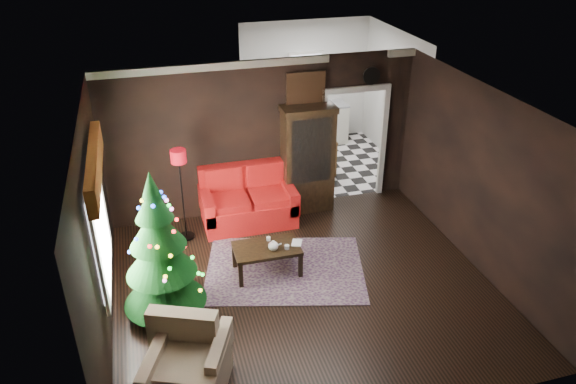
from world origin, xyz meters
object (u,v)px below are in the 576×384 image
object	(u,v)px
christmas_tree	(159,250)
wall_clock	(371,76)
floor_lamp	(182,195)
loveseat	(248,198)
coffee_table	(267,259)
teapot	(273,246)
armchair	(188,361)
kitchen_table	(316,155)
curio_cabinet	(308,162)

from	to	relation	value
christmas_tree	wall_clock	size ratio (longest dim) A/B	6.69
floor_lamp	loveseat	bearing A→B (deg)	10.91
coffee_table	teapot	size ratio (longest dim) A/B	5.81
armchair	wall_clock	bearing A→B (deg)	68.72
kitchen_table	teapot	bearing A→B (deg)	-118.24
armchair	coffee_table	distance (m)	2.46
armchair	coffee_table	size ratio (longest dim) A/B	0.90
curio_cabinet	wall_clock	distance (m)	1.88
armchair	kitchen_table	bearing A→B (deg)	80.66
teapot	kitchen_table	world-z (taller)	kitchen_table
loveseat	coffee_table	bearing A→B (deg)	-91.58
christmas_tree	wall_clock	distance (m)	4.85
christmas_tree	coffee_table	size ratio (longest dim) A/B	2.14
christmas_tree	wall_clock	world-z (taller)	wall_clock
curio_cabinet	teapot	size ratio (longest dim) A/B	11.04
armchair	kitchen_table	size ratio (longest dim) A/B	1.20
armchair	coffee_table	world-z (taller)	armchair
coffee_table	kitchen_table	distance (m)	3.67
teapot	curio_cabinet	bearing A→B (deg)	59.02
armchair	coffee_table	bearing A→B (deg)	77.59
loveseat	armchair	world-z (taller)	loveseat
curio_cabinet	armchair	distance (m)	4.59
wall_clock	kitchen_table	distance (m)	2.43
teapot	kitchen_table	size ratio (longest dim) A/B	0.23
christmas_tree	teapot	bearing A→B (deg)	14.56
floor_lamp	armchair	xyz separation A→B (m)	(-0.32, -3.30, -0.37)
loveseat	kitchen_table	bearing A→B (deg)	42.51
christmas_tree	coffee_table	world-z (taller)	christmas_tree
curio_cabinet	christmas_tree	xyz separation A→B (m)	(-2.76, -2.29, 0.10)
loveseat	christmas_tree	xyz separation A→B (m)	(-1.61, -2.07, 0.55)
wall_clock	kitchen_table	xyz separation A→B (m)	(-0.55, 1.25, -2.00)
loveseat	wall_clock	bearing A→B (deg)	9.66
coffee_table	wall_clock	bearing A→B (deg)	38.80
christmas_tree	armchair	size ratio (longest dim) A/B	2.38
floor_lamp	wall_clock	bearing A→B (deg)	10.07
loveseat	curio_cabinet	distance (m)	1.25
floor_lamp	teapot	xyz separation A→B (m)	(1.17, -1.42, -0.29)
curio_cabinet	wall_clock	xyz separation A→B (m)	(1.20, 0.18, 1.43)
floor_lamp	armchair	bearing A→B (deg)	-95.54
christmas_tree	wall_clock	bearing A→B (deg)	31.91
loveseat	christmas_tree	bearing A→B (deg)	-127.93
loveseat	armchair	xyz separation A→B (m)	(-1.46, -3.52, -0.04)
armchair	curio_cabinet	bearing A→B (deg)	78.00
coffee_table	christmas_tree	bearing A→B (deg)	-160.92
loveseat	kitchen_table	distance (m)	2.45
floor_lamp	christmas_tree	xyz separation A→B (m)	(-0.48, -1.85, 0.22)
loveseat	coffee_table	xyz separation A→B (m)	(-0.04, -1.52, -0.26)
curio_cabinet	kitchen_table	distance (m)	1.67
coffee_table	kitchen_table	world-z (taller)	kitchen_table
floor_lamp	coffee_table	xyz separation A→B (m)	(1.09, -1.30, -0.59)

